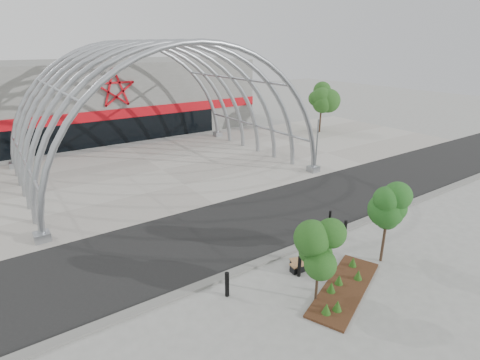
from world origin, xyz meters
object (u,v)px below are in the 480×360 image
(signal_pole, at_px, (317,144))
(bench_0, at_px, (308,264))
(street_tree_1, at_px, (388,207))
(bollard_2, at_px, (322,257))
(bench_1, at_px, (309,261))
(street_tree_0, at_px, (320,246))

(signal_pole, bearing_deg, bench_0, -136.38)
(street_tree_1, bearing_deg, bench_0, 155.38)
(bench_0, xyz_separation_m, bollard_2, (0.65, -0.23, 0.28))
(bench_1, bearing_deg, street_tree_0, -128.54)
(street_tree_0, xyz_separation_m, bench_0, (1.42, 1.88, -2.35))
(street_tree_1, height_order, bench_1, street_tree_1)
(street_tree_0, bearing_deg, street_tree_1, 4.16)
(street_tree_0, distance_m, bench_0, 3.32)
(street_tree_1, relative_size, bollard_2, 4.16)
(street_tree_0, bearing_deg, bench_0, 52.86)
(bench_0, relative_size, bollard_2, 2.08)
(street_tree_0, relative_size, bench_1, 1.84)
(signal_pole, height_order, street_tree_1, signal_pole)
(street_tree_1, xyz_separation_m, bench_1, (-3.11, 1.72, -2.64))
(signal_pole, distance_m, street_tree_1, 13.56)
(street_tree_0, bearing_deg, bench_1, 51.46)
(street_tree_1, height_order, bollard_2, street_tree_1)
(street_tree_1, distance_m, bollard_2, 3.81)
(bench_1, bearing_deg, street_tree_1, -28.94)
(bench_0, bearing_deg, bollard_2, -19.24)
(street_tree_0, bearing_deg, signal_pole, 44.91)
(signal_pole, distance_m, street_tree_0, 16.80)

